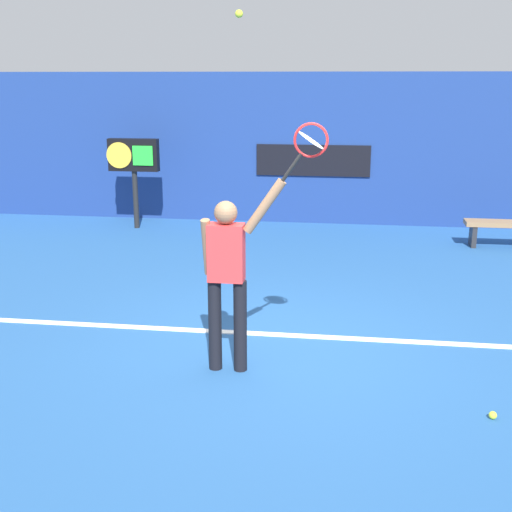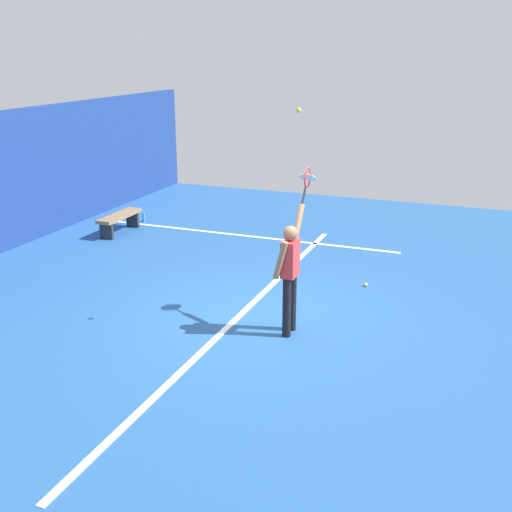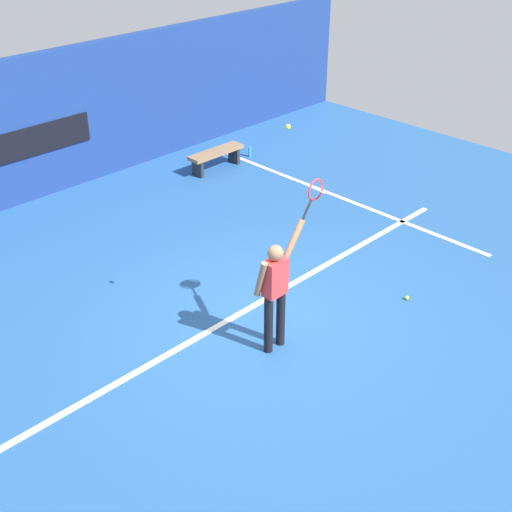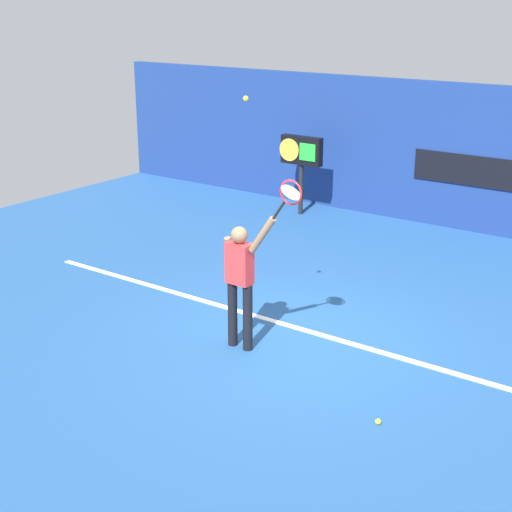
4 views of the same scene
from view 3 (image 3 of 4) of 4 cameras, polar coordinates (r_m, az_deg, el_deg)
ground_plane at (r=10.68m, az=0.84°, el=-5.20°), size 18.00×18.00×0.00m
back_wall at (r=14.75m, az=-17.67°, el=10.09°), size 18.00×0.20×2.90m
sponsor_banner_center at (r=14.72m, az=-17.31°, el=9.23°), size 2.20×0.03×0.60m
court_baseline at (r=10.90m, az=-0.59°, el=-4.36°), size 10.00×0.10×0.01m
court_sideline at (r=14.57m, az=6.74°, el=4.92°), size 0.10×7.00×0.01m
tennis_player at (r=9.54m, az=1.60°, el=-2.69°), size 0.81×0.31×1.91m
tennis_racket at (r=9.44m, az=4.87°, el=5.29°), size 0.48×0.27×0.60m
tennis_ball at (r=8.57m, az=2.66°, el=10.61°), size 0.07×0.07×0.07m
court_bench at (r=15.69m, az=-3.32°, el=8.32°), size 1.40×0.36×0.45m
water_bottle at (r=16.44m, az=-0.53°, el=8.61°), size 0.07×0.07×0.24m
spare_ball at (r=11.36m, az=12.37°, el=-3.39°), size 0.07×0.07×0.07m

